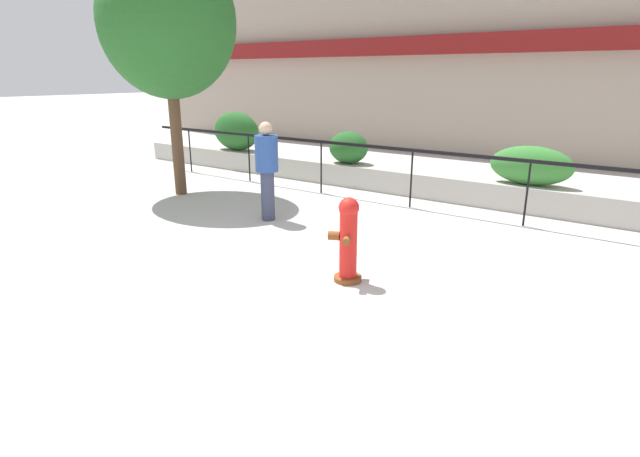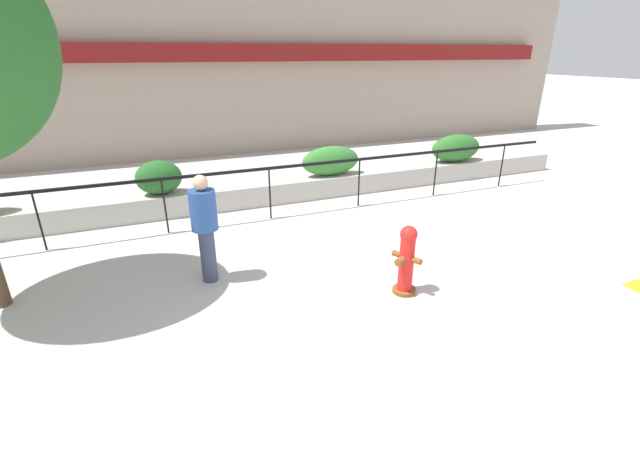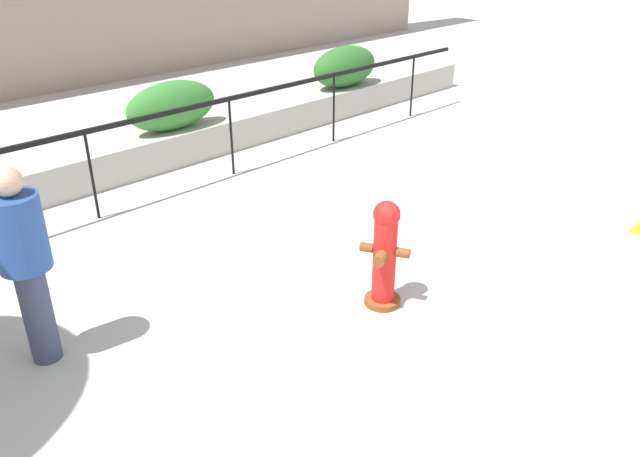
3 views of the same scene
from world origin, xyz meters
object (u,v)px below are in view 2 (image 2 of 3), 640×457
Objects in this scene: hedge_bush_1 at (159,177)px; fire_hydrant at (406,260)px; hedge_bush_2 at (331,161)px; hedge_bush_3 at (456,148)px; pedestrian at (205,223)px.

fire_hydrant is at bearing -57.28° from hedge_bush_1.
hedge_bush_1 is 0.64× the size of hedge_bush_2.
hedge_bush_1 is at bearing 180.00° from hedge_bush_3.
hedge_bush_3 is 8.16m from pedestrian.
pedestrian is (-7.42, -3.38, 0.11)m from hedge_bush_3.
pedestrian is at bearing -81.83° from hedge_bush_1.
fire_hydrant is (-0.92, -4.88, -0.31)m from hedge_bush_2.
pedestrian reaches higher than fire_hydrant.
hedge_bush_1 is at bearing 122.72° from fire_hydrant.
hedge_bush_2 is at bearing 0.00° from hedge_bush_1.
hedge_bush_3 is 6.83m from fire_hydrant.
hedge_bush_2 is 4.98m from fire_hydrant.
hedge_bush_3 is at bearing 0.00° from hedge_bush_2.
hedge_bush_3 reaches higher than hedge_bush_2.
hedge_bush_1 is 7.91m from hedge_bush_3.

